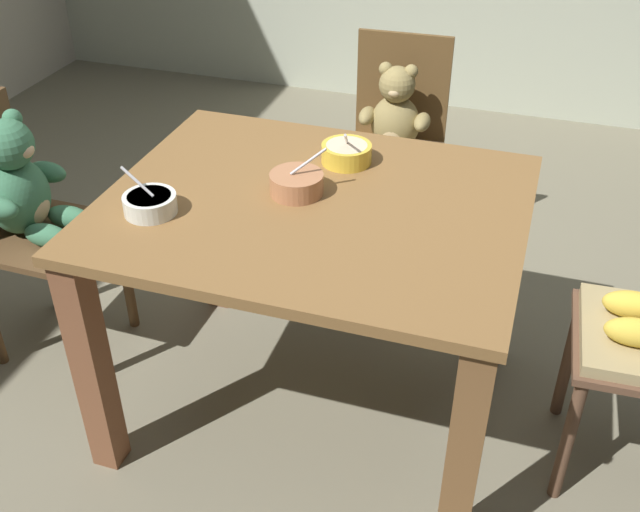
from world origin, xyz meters
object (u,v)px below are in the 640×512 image
Objects in this scene: porridge_bowl_white_near_left at (150,203)px; porridge_bowl_yellow_far_center at (346,153)px; dining_table at (314,248)px; teddy_chair_far_center at (393,139)px; teddy_chair_near_left at (24,201)px; porridge_bowl_terracotta_center at (297,183)px.

porridge_bowl_white_near_left is 0.96× the size of porridge_bowl_yellow_far_center.
porridge_bowl_white_near_left reaches higher than dining_table.
porridge_bowl_yellow_far_center is at bearing 46.64° from porridge_bowl_white_near_left.
porridge_bowl_white_near_left is at bearing -133.36° from porridge_bowl_yellow_far_center.
teddy_chair_far_center is at bearing 89.41° from porridge_bowl_yellow_far_center.
teddy_chair_near_left is 5.80× the size of porridge_bowl_terracotta_center.
porridge_bowl_terracotta_center is at bearing -7.67° from teddy_chair_far_center.
dining_table is at bearing -94.19° from porridge_bowl_yellow_far_center.
porridge_bowl_terracotta_center is (-0.08, -0.83, 0.24)m from teddy_chair_far_center.
teddy_chair_far_center is (0.02, 0.86, -0.05)m from dining_table.
porridge_bowl_yellow_far_center is (0.41, 0.43, 0.00)m from porridge_bowl_white_near_left.
teddy_chair_near_left is 5.56× the size of porridge_bowl_yellow_far_center.
teddy_chair_far_center reaches higher than dining_table.
porridge_bowl_terracotta_center reaches higher than teddy_chair_near_left.
dining_table is 0.30m from porridge_bowl_yellow_far_center.
porridge_bowl_yellow_far_center is at bearing 14.19° from teddy_chair_near_left.
dining_table is 1.25× the size of teddy_chair_far_center.
porridge_bowl_yellow_far_center is at bearing 70.36° from porridge_bowl_terracotta_center.
teddy_chair_near_left is (-0.97, 0.01, -0.03)m from dining_table.
porridge_bowl_terracotta_center is (-0.06, 0.03, 0.18)m from dining_table.
dining_table is at bearing 0.21° from teddy_chair_near_left.
teddy_chair_far_center is 1.15m from porridge_bowl_white_near_left.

